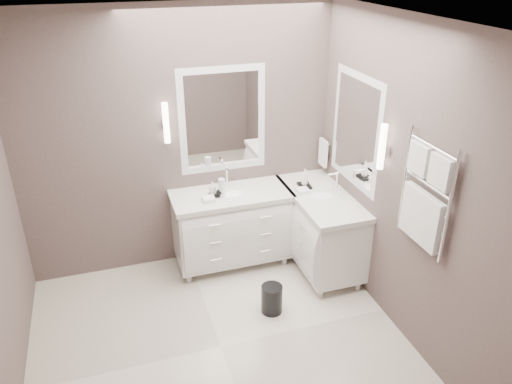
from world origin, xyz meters
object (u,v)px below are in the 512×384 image
object	(u,v)px
vanity_right	(320,225)
waste_bin	(272,299)
vanity_back	(232,224)
towel_ladder	(424,200)

from	to	relation	value
vanity_right	waste_bin	bearing A→B (deg)	-141.74
vanity_back	waste_bin	xyz separation A→B (m)	(0.13, -0.91, -0.34)
vanity_right	waste_bin	xyz separation A→B (m)	(-0.74, -0.59, -0.34)
towel_ladder	waste_bin	bearing A→B (deg)	143.62
vanity_back	towel_ladder	world-z (taller)	towel_ladder
vanity_back	vanity_right	size ratio (longest dim) A/B	1.00
vanity_back	towel_ladder	distance (m)	2.16
vanity_back	vanity_right	distance (m)	0.93
towel_ladder	waste_bin	world-z (taller)	towel_ladder
vanity_right	waste_bin	distance (m)	1.01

